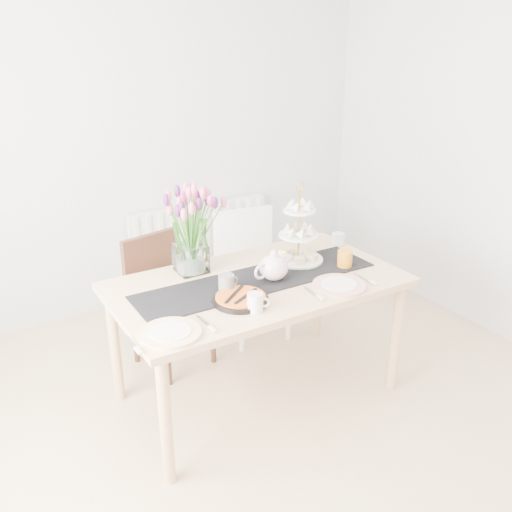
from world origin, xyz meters
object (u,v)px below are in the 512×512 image
mug_white (255,303)px  chair_brown (164,291)px  radiator (200,239)px  teapot (274,267)px  chair_white (250,264)px  cream_jug (338,239)px  dining_table (258,293)px  plate_right (339,285)px  tulip_vase (189,217)px  mug_grey (226,284)px  tart_tin (241,299)px  mug_orange (345,259)px  plate_left (170,333)px  cake_stand (299,242)px

mug_white → chair_brown: bearing=127.4°
radiator → teapot: (-0.28, -1.55, 0.38)m
chair_brown → teapot: (0.38, -0.70, 0.34)m
chair_white → cream_jug: chair_white is taller
cream_jug → mug_white: mug_white is taller
mug_white → dining_table: bearing=87.7°
chair_white → plate_right: size_ratio=3.05×
radiator → teapot: teapot is taller
dining_table → chair_white: bearing=62.6°
chair_brown → tulip_vase: size_ratio=1.42×
dining_table → cream_jug: (0.73, 0.21, 0.12)m
dining_table → mug_grey: mug_grey is taller
cream_jug → tart_tin: 1.02m
radiator → mug_grey: mug_grey is taller
dining_table → tulip_vase: (-0.26, 0.31, 0.40)m
chair_brown → chair_white: (0.68, 0.06, 0.02)m
mug_orange → mug_grey: bearing=152.9°
mug_grey → plate_left: bearing=-157.6°
teapot → plate_right: size_ratio=0.88×
cake_stand → mug_orange: 0.29m
radiator → mug_orange: mug_orange is taller
cake_stand → mug_orange: (0.18, -0.21, -0.07)m
teapot → plate_left: 0.77m
tart_tin → mug_grey: (-0.01, 0.13, 0.03)m
cream_jug → mug_grey: mug_grey is taller
tart_tin → plate_left: (-0.43, -0.12, -0.01)m
dining_table → plate_right: size_ratio=5.50×
cream_jug → plate_right: (-0.40, -0.50, -0.03)m
teapot → tart_tin: bearing=-163.0°
tulip_vase → tart_tin: 0.58m
cake_stand → plate_right: cake_stand is taller
teapot → mug_grey: 0.30m
radiator → tulip_vase: bearing=-117.3°
radiator → chair_brown: 1.08m
cream_jug → mug_grey: 0.99m
cake_stand → mug_grey: size_ratio=4.36×
chair_brown → teapot: 0.87m
tulip_vase → mug_orange: size_ratio=5.80×
radiator → mug_white: 1.93m
tart_tin → mug_orange: 0.75m
cake_stand → plate_right: 0.42m
cake_stand → tart_tin: 0.64m
tulip_vase → teapot: 0.55m
tulip_vase → plate_left: (-0.38, -0.60, -0.32)m
chair_brown → tart_tin: chair_brown is taller
dining_table → mug_orange: (0.53, -0.10, 0.13)m
chair_white → cream_jug: bearing=-47.4°
mug_orange → chair_white: bearing=78.9°
plate_left → chair_brown: bearing=70.4°
tart_tin → radiator: bearing=71.3°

